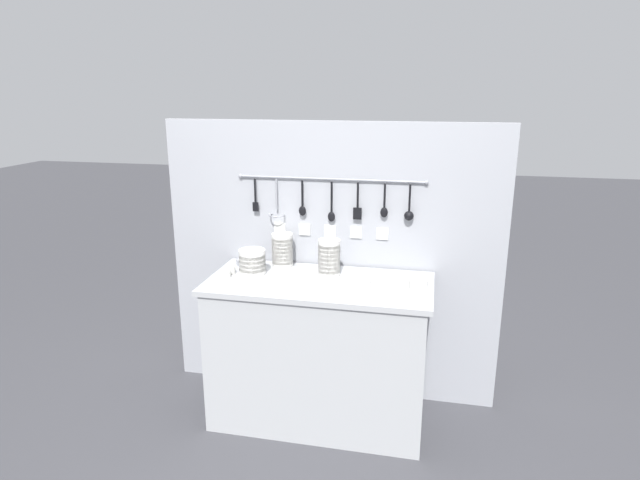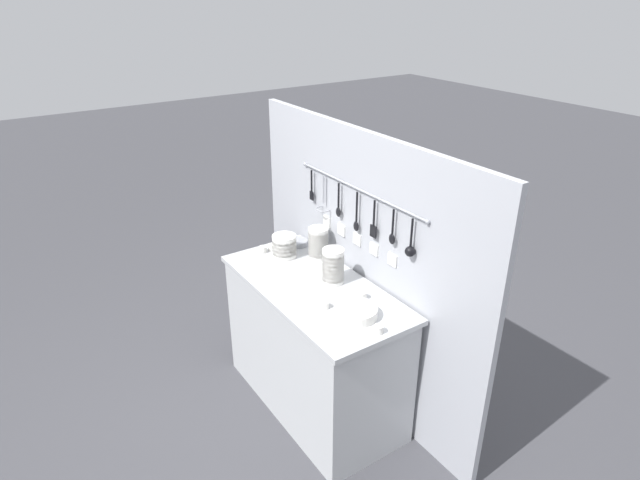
{
  "view_description": "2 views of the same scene",
  "coord_description": "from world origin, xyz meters",
  "views": [
    {
      "loc": [
        0.6,
        -2.75,
        1.9
      ],
      "look_at": [
        0.01,
        -0.02,
        1.11
      ],
      "focal_mm": 30.0,
      "sensor_mm": 36.0,
      "label": 1
    },
    {
      "loc": [
        2.24,
        -1.46,
        2.43
      ],
      "look_at": [
        0.02,
        0.03,
        1.15
      ],
      "focal_mm": 30.0,
      "sensor_mm": 36.0,
      "label": 2
    }
  ],
  "objects": [
    {
      "name": "back_wall",
      "position": [
        0.0,
        0.33,
        0.86
      ],
      "size": [
        2.06,
        0.11,
        1.72
      ],
      "color": "#A8AAB2",
      "rests_on": "ground"
    },
    {
      "name": "bowl_stack_tall_left",
      "position": [
        -0.27,
        0.21,
        0.96
      ],
      "size": [
        0.13,
        0.13,
        0.2
      ],
      "color": "silver",
      "rests_on": "counter"
    },
    {
      "name": "bowl_stack_back_corner",
      "position": [
        0.03,
        0.11,
        0.97
      ],
      "size": [
        0.13,
        0.13,
        0.21
      ],
      "color": "silver",
      "rests_on": "counter"
    },
    {
      "name": "cup_back_left",
      "position": [
        0.27,
        0.14,
        0.88
      ],
      "size": [
        0.05,
        0.05,
        0.04
      ],
      "color": "silver",
      "rests_on": "counter"
    },
    {
      "name": "cup_beside_plates",
      "position": [
        0.57,
        0.01,
        0.88
      ],
      "size": [
        0.05,
        0.05,
        0.04
      ],
      "color": "silver",
      "rests_on": "counter"
    },
    {
      "name": "counter",
      "position": [
        0.0,
        0.0,
        0.43
      ],
      "size": [
        1.26,
        0.59,
        0.86
      ],
      "color": "#B7BABC",
      "rests_on": "ground"
    },
    {
      "name": "plate_stack",
      "position": [
        0.39,
        0.01,
        0.89
      ],
      "size": [
        0.22,
        0.22,
        0.05
      ],
      "color": "silver",
      "rests_on": "counter"
    },
    {
      "name": "steel_mixing_bowl",
      "position": [
        -0.5,
        0.2,
        0.88
      ],
      "size": [
        0.13,
        0.13,
        0.03
      ],
      "color": "#93969E",
      "rests_on": "counter"
    },
    {
      "name": "cup_centre",
      "position": [
        0.23,
        -0.09,
        0.88
      ],
      "size": [
        0.05,
        0.05,
        0.04
      ],
      "color": "silver",
      "rests_on": "counter"
    },
    {
      "name": "cup_edge_near",
      "position": [
        -0.53,
        -0.04,
        0.88
      ],
      "size": [
        0.05,
        0.05,
        0.04
      ],
      "color": "silver",
      "rests_on": "counter"
    },
    {
      "name": "ground_plane",
      "position": [
        0.0,
        0.0,
        0.0
      ],
      "size": [
        20.0,
        20.0,
        0.0
      ],
      "primitive_type": "plane",
      "color": "#424247"
    },
    {
      "name": "cup_front_right",
      "position": [
        -0.53,
        0.02,
        0.88
      ],
      "size": [
        0.05,
        0.05,
        0.04
      ],
      "color": "silver",
      "rests_on": "counter"
    },
    {
      "name": "bowl_stack_short_front",
      "position": [
        -0.41,
        0.04,
        0.93
      ],
      "size": [
        0.15,
        0.15,
        0.15
      ],
      "color": "silver",
      "rests_on": "counter"
    }
  ]
}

